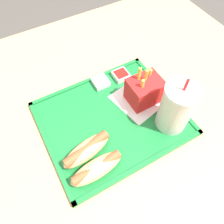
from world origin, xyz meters
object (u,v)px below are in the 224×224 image
object	(u,v)px
soda_cup	(176,108)
fries_carton	(144,91)
hot_dog_near	(87,150)
sauce_cup_ketchup	(121,75)
hot_dog_far	(97,168)
sauce_cup_mayo	(101,82)

from	to	relation	value
soda_cup	fries_carton	bearing A→B (deg)	-78.57
hot_dog_near	sauce_cup_ketchup	distance (m)	0.28
hot_dog_far	fries_carton	world-z (taller)	fries_carton
sauce_cup_mayo	sauce_cup_ketchup	xyz separation A→B (m)	(-0.07, 0.01, 0.00)
soda_cup	fries_carton	size ratio (longest dim) A/B	1.53
sauce_cup_ketchup	sauce_cup_mayo	bearing A→B (deg)	-4.94
soda_cup	sauce_cup_mayo	distance (m)	0.25
hot_dog_far	sauce_cup_mayo	size ratio (longest dim) A/B	2.97
hot_dog_near	fries_carton	distance (m)	0.24
fries_carton	sauce_cup_mayo	size ratio (longest dim) A/B	2.49
sauce_cup_ketchup	hot_dog_far	bearing A→B (deg)	48.87
sauce_cup_ketchup	soda_cup	bearing A→B (deg)	98.77
soda_cup	sauce_cup_ketchup	xyz separation A→B (m)	(0.03, -0.22, -0.06)
soda_cup	sauce_cup_ketchup	distance (m)	0.23
sauce_cup_mayo	sauce_cup_ketchup	world-z (taller)	same
soda_cup	hot_dog_far	xyz separation A→B (m)	(0.24, 0.02, -0.05)
sauce_cup_mayo	hot_dog_far	bearing A→B (deg)	60.55
hot_dog_far	sauce_cup_ketchup	bearing A→B (deg)	-131.13
hot_dog_far	hot_dog_near	size ratio (longest dim) A/B	0.98
soda_cup	hot_dog_far	distance (m)	0.25
soda_cup	fries_carton	world-z (taller)	soda_cup
soda_cup	hot_dog_far	size ratio (longest dim) A/B	1.28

